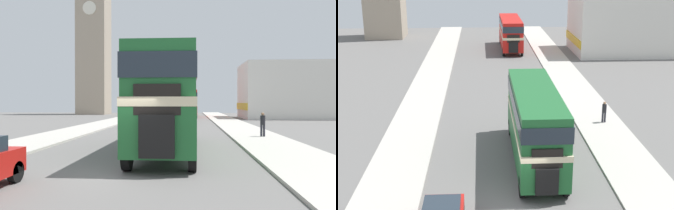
{
  "view_description": "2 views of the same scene",
  "coord_description": "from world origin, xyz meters",
  "views": [
    {
      "loc": [
        2.3,
        -10.65,
        2.4
      ],
      "look_at": [
        1.26,
        4.95,
        2.24
      ],
      "focal_mm": 35.0,
      "sensor_mm": 36.0,
      "label": 1
    },
    {
      "loc": [
        -1.85,
        -20.75,
        11.75
      ],
      "look_at": [
        0.0,
        12.83,
        1.0
      ],
      "focal_mm": 50.0,
      "sensor_mm": 36.0,
      "label": 2
    }
  ],
  "objects": [
    {
      "name": "double_decker_bus",
      "position": [
        1.26,
        4.93,
        2.64
      ],
      "size": [
        2.56,
        10.82,
        4.43
      ],
      "color": "#1E602D",
      "rests_on": "ground_plane"
    },
    {
      "name": "shop_building_block",
      "position": [
        20.09,
        37.45,
        3.94
      ],
      "size": [
        20.48,
        9.65,
        7.88
      ],
      "color": "silver",
      "rests_on": "ground_plane"
    },
    {
      "name": "sidewalk_right",
      "position": [
        6.75,
        0.0,
        0.06
      ],
      "size": [
        3.5,
        120.0,
        0.12
      ],
      "color": "#B7B2A8",
      "rests_on": "ground_plane"
    },
    {
      "name": "pedestrian_walking",
      "position": [
        7.07,
        11.06,
        1.01
      ],
      "size": [
        0.32,
        0.32,
        1.58
      ],
      "color": "#282833",
      "rests_on": "sidewalk_right"
    },
    {
      "name": "bus_distant",
      "position": [
        2.09,
        40.13,
        2.44
      ],
      "size": [
        2.55,
        11.03,
        4.08
      ],
      "color": "red",
      "rests_on": "ground_plane"
    },
    {
      "name": "church_tower",
      "position": [
        -15.96,
        50.76,
        17.74
      ],
      "size": [
        5.73,
        5.73,
        34.74
      ],
      "color": "tan",
      "rests_on": "ground_plane"
    },
    {
      "name": "ground_plane",
      "position": [
        0.0,
        0.0,
        0.0
      ],
      "size": [
        120.0,
        120.0,
        0.0
      ],
      "primitive_type": "plane",
      "color": "slate"
    }
  ]
}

